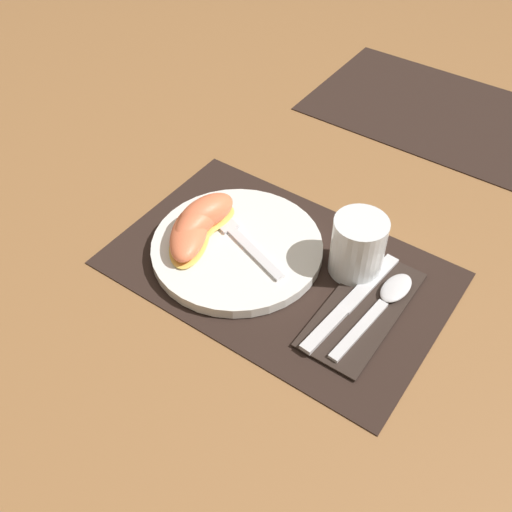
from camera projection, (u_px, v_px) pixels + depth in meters
ground_plane at (279, 269)px, 0.86m from camera, size 3.00×3.00×0.00m
placemat at (279, 268)px, 0.86m from camera, size 0.47×0.30×0.00m
placemat_far at (438, 112)px, 1.14m from camera, size 0.47×0.30×0.00m
plate at (237, 248)px, 0.87m from camera, size 0.25×0.25×0.02m
juice_glass at (357, 249)px, 0.82m from camera, size 0.08×0.08×0.09m
napkin at (361, 310)px, 0.80m from camera, size 0.09×0.21×0.00m
knife at (349, 303)px, 0.80m from camera, size 0.04×0.21×0.01m
spoon at (387, 299)px, 0.80m from camera, size 0.04×0.18×0.01m
fork at (235, 233)px, 0.88m from camera, size 0.19×0.08×0.00m
citrus_wedge_0 at (208, 212)px, 0.88m from camera, size 0.07×0.11×0.04m
citrus_wedge_1 at (201, 219)px, 0.88m from camera, size 0.06×0.12×0.04m
citrus_wedge_2 at (189, 234)px, 0.86m from camera, size 0.10×0.13×0.03m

